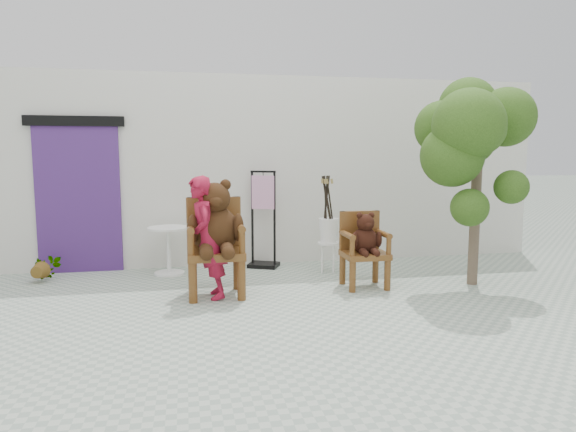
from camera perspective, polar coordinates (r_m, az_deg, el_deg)
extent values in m
plane|color=#9EA997|center=(5.96, 3.18, -10.45)|extent=(60.00, 60.00, 0.00)
cube|color=silver|center=(8.73, -1.88, 5.14)|extent=(9.00, 1.00, 3.00)
cube|color=#452268|center=(8.26, -22.23, 1.73)|extent=(1.20, 0.08, 2.20)
cube|color=black|center=(8.20, -22.67, 9.72)|extent=(1.40, 0.06, 0.15)
cylinder|color=#512E11|center=(6.29, -10.53, -7.32)|extent=(0.10, 0.10, 0.49)
cylinder|color=#512E11|center=(6.80, -10.60, -6.23)|extent=(0.10, 0.10, 0.49)
cylinder|color=#512E11|center=(6.32, -5.19, -7.15)|extent=(0.10, 0.10, 0.49)
cylinder|color=#512E11|center=(6.83, -5.67, -6.08)|extent=(0.10, 0.10, 0.49)
cube|color=#512E11|center=(6.49, -8.04, -4.18)|extent=(0.70, 0.64, 0.09)
cube|color=#512E11|center=(6.70, -8.23, -0.64)|extent=(0.66, 0.09, 0.64)
cylinder|color=#512E11|center=(6.69, -10.83, -0.70)|extent=(0.09, 0.09, 0.64)
cylinder|color=#512E11|center=(6.18, -10.74, -2.97)|extent=(0.08, 0.08, 0.29)
cylinder|color=#512E11|center=(6.42, -10.80, -1.29)|extent=(0.09, 0.61, 0.09)
cylinder|color=#512E11|center=(6.72, -5.65, -0.57)|extent=(0.09, 0.09, 0.64)
cylinder|color=#512E11|center=(6.22, -5.14, -2.82)|extent=(0.08, 0.08, 0.29)
cylinder|color=#512E11|center=(6.45, -5.41, -1.15)|extent=(0.09, 0.61, 0.09)
ellipsoid|color=black|center=(6.46, -8.10, -1.57)|extent=(0.58, 0.50, 0.61)
sphere|color=black|center=(6.39, -8.15, 1.97)|extent=(0.39, 0.39, 0.39)
ellipsoid|color=black|center=(6.24, -8.06, 1.58)|extent=(0.17, 0.14, 0.14)
sphere|color=black|center=(6.38, -9.40, 3.43)|extent=(0.14, 0.14, 0.14)
sphere|color=black|center=(6.39, -6.96, 3.48)|extent=(0.14, 0.14, 0.14)
ellipsoid|color=black|center=(6.32, -10.55, -1.41)|extent=(0.14, 0.19, 0.35)
ellipsoid|color=black|center=(6.23, -9.09, -3.76)|extent=(0.17, 0.34, 0.17)
sphere|color=black|center=(6.10, -9.03, -4.18)|extent=(0.17, 0.17, 0.17)
ellipsoid|color=black|center=(6.35, -5.55, -1.28)|extent=(0.14, 0.19, 0.35)
ellipsoid|color=black|center=(6.25, -6.77, -3.70)|extent=(0.17, 0.34, 0.17)
sphere|color=black|center=(6.12, -6.67, -4.11)|extent=(0.17, 0.17, 0.17)
cylinder|color=#512E11|center=(6.70, 7.18, -6.74)|extent=(0.09, 0.09, 0.40)
cylinder|color=#512E11|center=(7.10, 6.07, -5.94)|extent=(0.09, 0.09, 0.40)
cylinder|color=#512E11|center=(6.86, 10.99, -6.48)|extent=(0.09, 0.09, 0.40)
cylinder|color=#512E11|center=(7.25, 9.69, -5.72)|extent=(0.09, 0.09, 0.40)
cube|color=#512E11|center=(6.92, 8.52, -4.28)|extent=(0.57, 0.53, 0.08)
cube|color=#512E11|center=(7.08, 7.95, -1.55)|extent=(0.54, 0.08, 0.53)
cylinder|color=#512E11|center=(7.00, 6.03, -1.62)|extent=(0.08, 0.08, 0.53)
cylinder|color=#512E11|center=(6.61, 7.15, -3.41)|extent=(0.07, 0.07, 0.24)
cylinder|color=#512E11|center=(6.80, 6.59, -2.09)|extent=(0.08, 0.50, 0.08)
cylinder|color=#512E11|center=(7.17, 9.83, -1.48)|extent=(0.08, 0.08, 0.53)
cylinder|color=#512E11|center=(6.79, 11.14, -3.22)|extent=(0.07, 0.07, 0.24)
cylinder|color=#512E11|center=(6.96, 10.49, -1.94)|extent=(0.08, 0.50, 0.08)
ellipsoid|color=black|center=(6.90, 8.52, -2.74)|extent=(0.35, 0.30, 0.37)
sphere|color=black|center=(6.85, 8.61, -0.77)|extent=(0.23, 0.23, 0.23)
ellipsoid|color=black|center=(6.76, 8.88, -1.02)|extent=(0.11, 0.08, 0.08)
sphere|color=black|center=(6.81, 7.96, 0.05)|extent=(0.08, 0.08, 0.08)
sphere|color=black|center=(6.87, 9.25, 0.08)|extent=(0.08, 0.08, 0.08)
ellipsoid|color=black|center=(6.77, 7.42, -2.69)|extent=(0.08, 0.12, 0.21)
ellipsoid|color=black|center=(6.75, 8.35, -4.00)|extent=(0.10, 0.21, 0.10)
sphere|color=black|center=(6.68, 8.59, -4.22)|extent=(0.10, 0.10, 0.10)
ellipsoid|color=black|center=(6.88, 10.05, -2.58)|extent=(0.08, 0.12, 0.21)
ellipsoid|color=black|center=(6.80, 9.56, -3.93)|extent=(0.10, 0.21, 0.10)
sphere|color=black|center=(6.73, 9.81, -4.16)|extent=(0.10, 0.10, 0.10)
imported|color=maroon|center=(6.35, -8.96, -2.45)|extent=(0.38, 0.56, 1.51)
cylinder|color=white|center=(7.73, -13.17, -1.32)|extent=(0.60, 0.60, 0.03)
cylinder|color=white|center=(7.79, -13.10, -3.79)|extent=(0.06, 0.06, 0.68)
cylinder|color=white|center=(7.86, -13.03, -6.19)|extent=(0.44, 0.44, 0.03)
cube|color=black|center=(8.06, -3.98, -0.38)|extent=(0.04, 0.04, 1.50)
cube|color=black|center=(7.96, -1.50, -0.46)|extent=(0.04, 0.04, 1.50)
cube|color=black|center=(7.95, -2.78, 4.95)|extent=(0.38, 0.19, 0.03)
cube|color=black|center=(8.13, -2.72, -5.45)|extent=(0.55, 0.51, 0.06)
cube|color=#D08FB7|center=(7.95, -2.78, 2.64)|extent=(0.34, 0.19, 0.52)
cylinder|color=black|center=(7.95, -2.78, 4.73)|extent=(0.01, 0.01, 0.08)
cylinder|color=white|center=(7.74, 4.50, -3.02)|extent=(0.32, 0.32, 0.03)
cylinder|color=white|center=(7.89, 4.92, -4.46)|extent=(0.03, 0.03, 0.44)
cylinder|color=white|center=(7.84, 3.72, -4.52)|extent=(0.03, 0.03, 0.44)
cylinder|color=white|center=(7.68, 4.05, -4.77)|extent=(0.03, 0.03, 0.44)
cylinder|color=white|center=(7.73, 5.27, -4.71)|extent=(0.03, 0.03, 0.44)
cylinder|color=black|center=(7.69, 4.28, 1.54)|extent=(0.12, 0.08, 0.80)
cylinder|color=olive|center=(7.70, 4.08, 3.94)|extent=(0.04, 0.04, 0.08)
cylinder|color=black|center=(7.68, 4.21, 1.53)|extent=(0.10, 0.12, 0.80)
cylinder|color=olive|center=(7.67, 3.91, 3.93)|extent=(0.04, 0.04, 0.08)
cylinder|color=black|center=(7.64, 4.19, 1.51)|extent=(0.03, 0.16, 0.79)
cylinder|color=olive|center=(7.60, 3.83, 3.90)|extent=(0.04, 0.05, 0.08)
cylinder|color=black|center=(7.61, 4.71, 1.48)|extent=(0.15, 0.04, 0.79)
cylinder|color=olive|center=(7.55, 4.88, 3.87)|extent=(0.05, 0.04, 0.08)
cylinder|color=black|center=(7.61, 4.45, 1.48)|extent=(0.15, 0.10, 0.79)
cylinder|color=olive|center=(7.53, 4.36, 3.87)|extent=(0.05, 0.04, 0.08)
cylinder|color=black|center=(7.61, 4.36, 1.49)|extent=(0.14, 0.15, 0.79)
cylinder|color=olive|center=(7.53, 4.13, 3.87)|extent=(0.05, 0.05, 0.08)
cylinder|color=#4A392C|center=(7.35, 20.14, 1.96)|extent=(0.14, 0.14, 2.39)
sphere|color=#1D3B10|center=(6.84, 20.48, 9.02)|extent=(0.65, 0.65, 0.65)
sphere|color=#1D3B10|center=(7.34, 16.70, 9.38)|extent=(0.73, 0.73, 0.73)
sphere|color=#1D3B10|center=(6.87, 17.76, 6.42)|extent=(0.80, 0.80, 0.80)
sphere|color=#1D3B10|center=(7.57, 23.03, 10.08)|extent=(0.79, 0.79, 0.79)
sphere|color=#1D3B10|center=(6.80, 19.43, 9.57)|extent=(0.89, 0.89, 0.89)
sphere|color=#1D3B10|center=(7.53, 19.68, 7.89)|extent=(0.65, 0.65, 0.65)
sphere|color=#1D3B10|center=(7.65, 19.34, 11.37)|extent=(0.80, 0.80, 0.80)
sphere|color=#1D3B10|center=(6.82, 19.53, 0.89)|extent=(0.48, 0.48, 0.48)
sphere|color=#1D3B10|center=(7.00, 23.58, 2.97)|extent=(0.43, 0.43, 0.43)
imported|color=#1D3B10|center=(7.98, -25.45, -5.11)|extent=(0.42, 0.39, 0.41)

